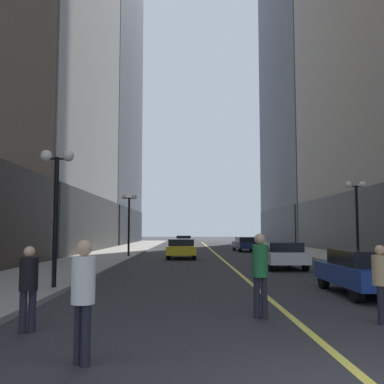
{
  "coord_description": "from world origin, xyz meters",
  "views": [
    {
      "loc": [
        -2.25,
        -4.89,
        1.88
      ],
      "look_at": [
        -1.95,
        32.14,
        5.13
      ],
      "focal_mm": 41.5,
      "sensor_mm": 36.0,
      "label": 1
    }
  ],
  "objects_px": {
    "car_blue": "(363,271)",
    "car_black": "(184,241)",
    "car_white": "(281,254)",
    "street_lamp_left_near": "(56,187)",
    "pedestrian_in_green_parka": "(260,268)",
    "car_navy": "(246,243)",
    "pedestrian_in_white_shirt": "(83,291)",
    "street_lamp_left_far": "(129,211)",
    "pedestrian_in_tan_trench": "(381,278)",
    "pedestrian_in_black_coat": "(29,282)",
    "car_yellow": "(181,248)",
    "street_lamp_right_mid": "(357,204)"
  },
  "relations": [
    {
      "from": "car_blue",
      "to": "street_lamp_left_far",
      "type": "relative_size",
      "value": 0.93
    },
    {
      "from": "car_white",
      "to": "pedestrian_in_green_parka",
      "type": "xyz_separation_m",
      "value": [
        -3.06,
        -12.57,
        0.35
      ]
    },
    {
      "from": "car_blue",
      "to": "pedestrian_in_tan_trench",
      "type": "xyz_separation_m",
      "value": [
        -1.22,
        -4.01,
        0.21
      ]
    },
    {
      "from": "car_white",
      "to": "street_lamp_left_near",
      "type": "height_order",
      "value": "street_lamp_left_near"
    },
    {
      "from": "car_black",
      "to": "pedestrian_in_tan_trench",
      "type": "height_order",
      "value": "pedestrian_in_tan_trench"
    },
    {
      "from": "car_yellow",
      "to": "pedestrian_in_tan_trench",
      "type": "distance_m",
      "value": 21.9
    },
    {
      "from": "street_lamp_left_near",
      "to": "car_blue",
      "type": "bearing_deg",
      "value": -4.62
    },
    {
      "from": "pedestrian_in_green_parka",
      "to": "street_lamp_left_near",
      "type": "height_order",
      "value": "street_lamp_left_near"
    },
    {
      "from": "car_white",
      "to": "street_lamp_left_far",
      "type": "height_order",
      "value": "street_lamp_left_far"
    },
    {
      "from": "pedestrian_in_green_parka",
      "to": "pedestrian_in_tan_trench",
      "type": "bearing_deg",
      "value": -13.8
    },
    {
      "from": "car_yellow",
      "to": "car_black",
      "type": "xyz_separation_m",
      "value": [
        -0.03,
        20.96,
        -0.0
      ]
    },
    {
      "from": "street_lamp_left_near",
      "to": "street_lamp_right_mid",
      "type": "height_order",
      "value": "same"
    },
    {
      "from": "car_white",
      "to": "street_lamp_left_far",
      "type": "bearing_deg",
      "value": 135.3
    },
    {
      "from": "car_navy",
      "to": "car_black",
      "type": "height_order",
      "value": "same"
    },
    {
      "from": "street_lamp_left_far",
      "to": "car_white",
      "type": "bearing_deg",
      "value": -44.7
    },
    {
      "from": "car_yellow",
      "to": "pedestrian_in_black_coat",
      "type": "distance_m",
      "value": 22.29
    },
    {
      "from": "pedestrian_in_black_coat",
      "to": "car_blue",
      "type": "bearing_deg",
      "value": 30.03
    },
    {
      "from": "car_blue",
      "to": "car_black",
      "type": "height_order",
      "value": "same"
    },
    {
      "from": "pedestrian_in_white_shirt",
      "to": "street_lamp_left_far",
      "type": "height_order",
      "value": "street_lamp_left_far"
    },
    {
      "from": "car_yellow",
      "to": "street_lamp_left_near",
      "type": "xyz_separation_m",
      "value": [
        -3.66,
        -16.69,
        2.54
      ]
    },
    {
      "from": "car_navy",
      "to": "pedestrian_in_tan_trench",
      "type": "xyz_separation_m",
      "value": [
        -1.33,
        -31.7,
        0.2
      ]
    },
    {
      "from": "street_lamp_right_mid",
      "to": "pedestrian_in_tan_trench",
      "type": "bearing_deg",
      "value": -109.21
    },
    {
      "from": "car_blue",
      "to": "street_lamp_right_mid",
      "type": "bearing_deg",
      "value": 69.85
    },
    {
      "from": "car_blue",
      "to": "pedestrian_in_black_coat",
      "type": "xyz_separation_m",
      "value": [
        -8.14,
        -4.71,
        0.21
      ]
    },
    {
      "from": "car_navy",
      "to": "street_lamp_right_mid",
      "type": "relative_size",
      "value": 1.08
    },
    {
      "from": "car_white",
      "to": "car_yellow",
      "type": "distance_m",
      "value": 9.74
    },
    {
      "from": "car_white",
      "to": "car_navy",
      "type": "distance_m",
      "value": 18.56
    },
    {
      "from": "pedestrian_in_tan_trench",
      "to": "pedestrian_in_green_parka",
      "type": "height_order",
      "value": "pedestrian_in_green_parka"
    },
    {
      "from": "car_yellow",
      "to": "pedestrian_in_tan_trench",
      "type": "relative_size",
      "value": 2.83
    },
    {
      "from": "car_navy",
      "to": "pedestrian_in_black_coat",
      "type": "relative_size",
      "value": 2.99
    },
    {
      "from": "car_navy",
      "to": "pedestrian_in_white_shirt",
      "type": "distance_m",
      "value": 35.08
    },
    {
      "from": "car_blue",
      "to": "pedestrian_in_green_parka",
      "type": "height_order",
      "value": "pedestrian_in_green_parka"
    },
    {
      "from": "pedestrian_in_tan_trench",
      "to": "car_black",
      "type": "bearing_deg",
      "value": 96.0
    },
    {
      "from": "pedestrian_in_white_shirt",
      "to": "pedestrian_in_green_parka",
      "type": "height_order",
      "value": "pedestrian_in_green_parka"
    },
    {
      "from": "car_white",
      "to": "car_black",
      "type": "bearing_deg",
      "value": 99.97
    },
    {
      "from": "car_white",
      "to": "street_lamp_left_far",
      "type": "xyz_separation_m",
      "value": [
        -8.77,
        8.68,
        2.54
      ]
    },
    {
      "from": "car_yellow",
      "to": "pedestrian_in_tan_trench",
      "type": "xyz_separation_m",
      "value": [
        4.42,
        -21.45,
        0.2
      ]
    },
    {
      "from": "street_lamp_right_mid",
      "to": "car_white",
      "type": "bearing_deg",
      "value": -174.5
    },
    {
      "from": "street_lamp_left_far",
      "to": "car_blue",
      "type": "bearing_deg",
      "value": -62.45
    },
    {
      "from": "car_yellow",
      "to": "car_blue",
      "type": "bearing_deg",
      "value": -72.07
    },
    {
      "from": "car_navy",
      "to": "pedestrian_in_green_parka",
      "type": "xyz_separation_m",
      "value": [
        -3.7,
        -31.12,
        0.35
      ]
    },
    {
      "from": "car_navy",
      "to": "street_lamp_right_mid",
      "type": "xyz_separation_m",
      "value": [
        3.39,
        -18.16,
        2.54
      ]
    },
    {
      "from": "car_yellow",
      "to": "pedestrian_in_green_parka",
      "type": "bearing_deg",
      "value": -84.39
    },
    {
      "from": "car_black",
      "to": "pedestrian_in_white_shirt",
      "type": "xyz_separation_m",
      "value": [
        -0.97,
        -45.12,
        0.3
      ]
    },
    {
      "from": "car_navy",
      "to": "car_black",
      "type": "relative_size",
      "value": 1.1
    },
    {
      "from": "street_lamp_left_near",
      "to": "pedestrian_in_white_shirt",
      "type": "bearing_deg",
      "value": -70.45
    },
    {
      "from": "car_yellow",
      "to": "pedestrian_in_green_parka",
      "type": "xyz_separation_m",
      "value": [
        2.05,
        -20.87,
        0.35
      ]
    },
    {
      "from": "car_white",
      "to": "pedestrian_in_black_coat",
      "type": "xyz_separation_m",
      "value": [
        -7.61,
        -13.86,
        0.2
      ]
    },
    {
      "from": "street_lamp_left_near",
      "to": "street_lamp_right_mid",
      "type": "distance_m",
      "value": 15.53
    },
    {
      "from": "car_white",
      "to": "pedestrian_in_white_shirt",
      "type": "distance_m",
      "value": 17.01
    }
  ]
}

